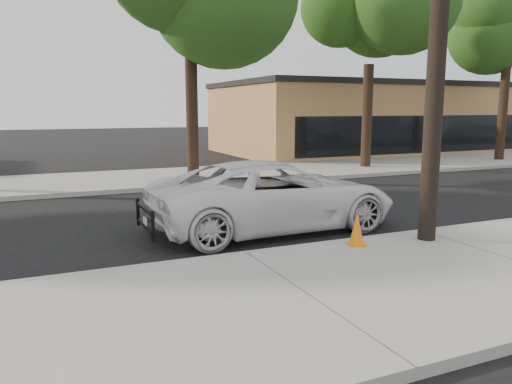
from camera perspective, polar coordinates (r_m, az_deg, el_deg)
ground at (r=10.93m, az=-5.41°, el=-4.75°), size 120.00×120.00×0.00m
near_sidewalk at (r=7.15m, az=5.82°, el=-12.00°), size 90.00×4.40×0.15m
far_sidewalk at (r=19.04m, az=-13.55°, el=1.39°), size 90.00×5.00×0.15m
curb_near at (r=9.02m, az=-1.15°, el=-7.34°), size 90.00×0.12×0.16m
building_main at (r=32.45m, az=12.86°, el=8.11°), size 18.00×10.00×4.00m
tree_d at (r=22.82m, az=13.61°, el=18.57°), size 4.50×4.35×8.75m
police_cruiser at (r=11.14m, az=2.11°, el=-0.36°), size 5.66×2.74×1.55m
traffic_cone at (r=9.56m, az=11.45°, el=-4.20°), size 0.38×0.38×0.62m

